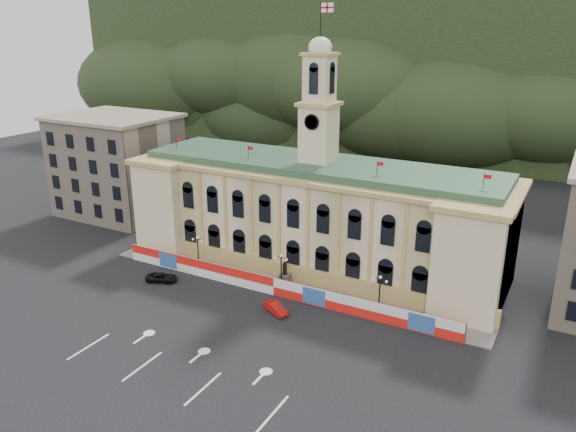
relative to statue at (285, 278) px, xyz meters
The scene contains 13 objects.
ground 18.04m from the statue, 90.00° to the right, with size 260.00×260.00×0.00m, color black.
lane_markings 23.03m from the statue, 90.00° to the right, with size 26.00×10.00×0.02m, color white, non-canonical shape.
hill_ridge 105.59m from the statue, 89.98° to the left, with size 230.00×80.00×64.00m.
city_hall 11.71m from the statue, 90.00° to the left, with size 56.20×17.60×37.10m.
side_building_left 45.63m from the statue, 163.26° to the left, with size 21.00×17.00×18.60m.
hoarding_fence 2.93m from the statue, 88.90° to the right, with size 50.00×0.44×2.50m.
pavement 1.13m from the statue, 90.00° to the right, with size 56.00×5.50×0.16m, color slate.
statue is the anchor object (origin of this frame).
lamp_left 14.16m from the statue, behind, with size 1.96×0.44×5.15m.
lamp_center 2.14m from the statue, 90.00° to the right, with size 1.96×0.44×5.15m.
lamp_right 14.16m from the statue, ahead, with size 1.96×0.44×5.15m.
red_sedan 7.61m from the statue, 69.69° to the right, with size 4.14×2.89×1.30m, color #AC0F0C.
black_suv 17.42m from the statue, 156.21° to the right, with size 4.83×3.48×1.22m, color black.
Camera 1 is at (34.08, -43.36, 34.58)m, focal length 35.00 mm.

